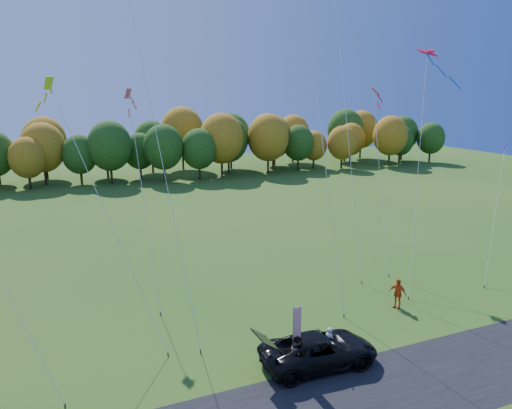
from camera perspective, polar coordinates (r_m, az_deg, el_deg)
name	(u,v)px	position (r m, az deg, el deg)	size (l,w,h in m)	color
ground	(302,360)	(27.20, 5.29, -17.24)	(160.00, 160.00, 0.00)	#265315
asphalt_strip	(345,403)	(24.33, 10.16, -21.42)	(90.00, 6.00, 0.01)	black
tree_line	(126,182)	(77.57, -14.63, 2.46)	(116.00, 12.00, 10.00)	#1E4711
black_suv	(319,350)	(26.41, 7.22, -16.18)	(2.79, 6.04, 1.68)	black
person_tailgate_a	(329,342)	(27.21, 8.39, -15.30)	(0.61, 0.40, 1.67)	silver
person_tailgate_b	(298,355)	(25.61, 4.78, -16.76)	(0.95, 0.74, 1.96)	gray
person_east	(397,293)	(33.58, 15.87, -9.73)	(1.14, 0.48, 1.95)	#DC4B14
feather_flag	(296,332)	(25.10, 4.61, -14.36)	(0.47, 0.13, 3.55)	#999999
kite_delta_blue	(149,99)	(29.78, -12.10, 11.74)	(3.17, 12.56, 26.57)	#4C3F33
kite_parafoil_orange	(344,88)	(40.28, 9.98, 12.96)	(5.24, 12.21, 27.87)	#4C3F33
kite_delta_red	(319,108)	(33.12, 7.18, 10.93)	(2.69, 9.83, 24.52)	#4C3F33
kite_parafoil_rainbow	(419,164)	(38.38, 18.10, 4.47)	(8.88, 8.56, 17.17)	#4C3F33
kite_diamond_yellow	(107,214)	(28.04, -16.70, -1.08)	(5.07, 7.51, 14.73)	#4C3F33
kite_diamond_green	(10,298)	(25.44, -26.31, -9.51)	(4.14, 5.48, 9.36)	#4C3F33
kite_diamond_white	(380,176)	(39.84, 14.01, 3.14)	(2.43, 6.25, 14.62)	#4C3F33
kite_diamond_pink	(143,191)	(32.91, -12.84, 1.51)	(1.13, 6.49, 14.08)	#4C3F33
kite_diamond_blue_low	(495,212)	(41.23, 25.68, -0.75)	(6.15, 4.82, 9.98)	#4C3F33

